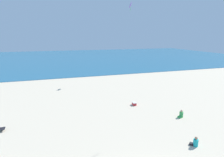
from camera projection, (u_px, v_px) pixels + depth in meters
The scene contains 6 objects.
ground_plane at pixel (106, 115), 16.94m from camera, with size 120.00×120.00×0.00m, color beige.
ocean_water at pixel (67, 58), 60.07m from camera, with size 120.00×60.00×0.05m, color #236084.
cooler_box at pixel (134, 104), 19.35m from camera, with size 0.40×0.54×0.30m.
person_1 at pixel (181, 115), 16.45m from camera, with size 0.60×0.45×0.68m.
person_3 at pixel (195, 142), 12.16m from camera, with size 0.56×0.58×0.67m.
kite_purple at pixel (130, 5), 29.57m from camera, with size 0.35×0.93×1.46m.
Camera 1 is at (-4.25, -5.17, 7.08)m, focal length 29.83 mm.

